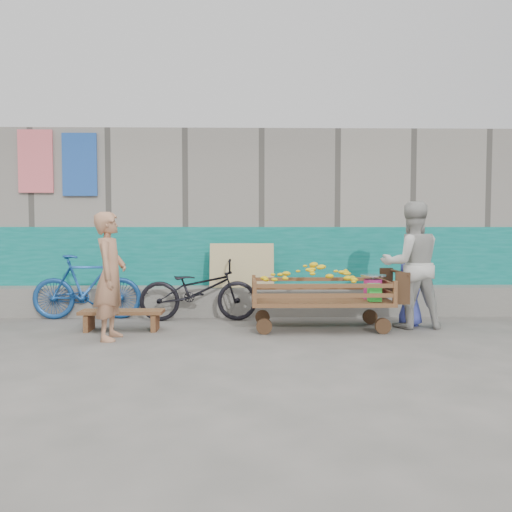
{
  "coord_description": "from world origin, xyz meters",
  "views": [
    {
      "loc": [
        0.38,
        -5.53,
        1.35
      ],
      "look_at": [
        0.5,
        1.2,
        1.0
      ],
      "focal_mm": 35.0,
      "sensor_mm": 36.0,
      "label": 1
    }
  ],
  "objects_px": {
    "child": "(410,292)",
    "bicycle_blue": "(87,287)",
    "bicycle_dark": "(199,290)",
    "woman": "(411,265)",
    "banana_cart": "(318,286)",
    "vendor_man": "(110,276)",
    "bench": "(122,316)"
  },
  "relations": [
    {
      "from": "child",
      "to": "bicycle_blue",
      "type": "xyz_separation_m",
      "value": [
        -4.7,
        0.67,
        0.01
      ]
    },
    {
      "from": "bicycle_dark",
      "to": "bicycle_blue",
      "type": "bearing_deg",
      "value": 82.91
    },
    {
      "from": "woman",
      "to": "bicycle_dark",
      "type": "height_order",
      "value": "woman"
    },
    {
      "from": "child",
      "to": "banana_cart",
      "type": "bearing_deg",
      "value": -27.52
    },
    {
      "from": "vendor_man",
      "to": "woman",
      "type": "xyz_separation_m",
      "value": [
        3.96,
        0.69,
        0.08
      ]
    },
    {
      "from": "banana_cart",
      "to": "vendor_man",
      "type": "distance_m",
      "value": 2.72
    },
    {
      "from": "bench",
      "to": "bicycle_dark",
      "type": "xyz_separation_m",
      "value": [
        0.96,
        0.72,
        0.25
      ]
    },
    {
      "from": "banana_cart",
      "to": "child",
      "type": "distance_m",
      "value": 1.33
    },
    {
      "from": "banana_cart",
      "to": "bicycle_blue",
      "type": "distance_m",
      "value": 3.48
    },
    {
      "from": "child",
      "to": "bicycle_blue",
      "type": "relative_size",
      "value": 0.59
    },
    {
      "from": "vendor_man",
      "to": "bicycle_dark",
      "type": "height_order",
      "value": "vendor_man"
    },
    {
      "from": "banana_cart",
      "to": "vendor_man",
      "type": "relative_size",
      "value": 1.29
    },
    {
      "from": "banana_cart",
      "to": "bicycle_dark",
      "type": "bearing_deg",
      "value": 158.6
    },
    {
      "from": "bench",
      "to": "child",
      "type": "height_order",
      "value": "child"
    },
    {
      "from": "vendor_man",
      "to": "bicycle_blue",
      "type": "bearing_deg",
      "value": 28.47
    },
    {
      "from": "woman",
      "to": "bicycle_dark",
      "type": "distance_m",
      "value": 3.08
    },
    {
      "from": "child",
      "to": "bicycle_dark",
      "type": "distance_m",
      "value": 3.04
    },
    {
      "from": "bench",
      "to": "child",
      "type": "bearing_deg",
      "value": 3.1
    },
    {
      "from": "bench",
      "to": "vendor_man",
      "type": "distance_m",
      "value": 0.79
    },
    {
      "from": "woman",
      "to": "bicycle_blue",
      "type": "height_order",
      "value": "woman"
    },
    {
      "from": "bicycle_dark",
      "to": "bicycle_blue",
      "type": "height_order",
      "value": "bicycle_blue"
    },
    {
      "from": "bicycle_blue",
      "to": "banana_cart",
      "type": "bearing_deg",
      "value": -106.24
    },
    {
      "from": "bicycle_blue",
      "to": "vendor_man",
      "type": "bearing_deg",
      "value": -155.0
    },
    {
      "from": "child",
      "to": "bicycle_blue",
      "type": "distance_m",
      "value": 4.74
    },
    {
      "from": "bench",
      "to": "vendor_man",
      "type": "xyz_separation_m",
      "value": [
        -0.0,
        -0.52,
        0.58
      ]
    },
    {
      "from": "banana_cart",
      "to": "child",
      "type": "bearing_deg",
      "value": 6.48
    },
    {
      "from": "vendor_man",
      "to": "bicycle_dark",
      "type": "relative_size",
      "value": 0.9
    },
    {
      "from": "bench",
      "to": "bicycle_blue",
      "type": "height_order",
      "value": "bicycle_blue"
    },
    {
      "from": "woman",
      "to": "child",
      "type": "xyz_separation_m",
      "value": [
        0.0,
        0.05,
        -0.39
      ]
    },
    {
      "from": "bench",
      "to": "bicycle_blue",
      "type": "distance_m",
      "value": 1.19
    },
    {
      "from": "bench",
      "to": "bicycle_dark",
      "type": "relative_size",
      "value": 0.63
    },
    {
      "from": "vendor_man",
      "to": "child",
      "type": "bearing_deg",
      "value": -78.58
    }
  ]
}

